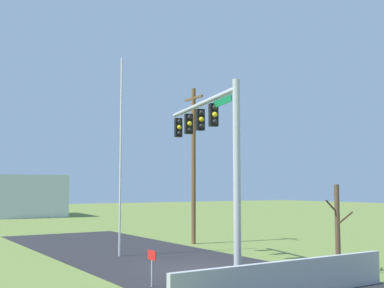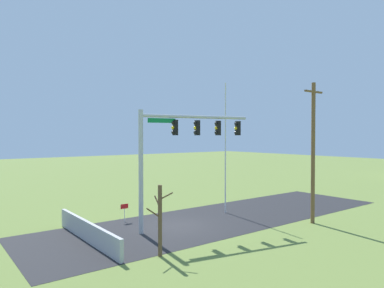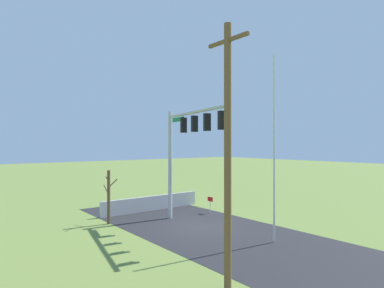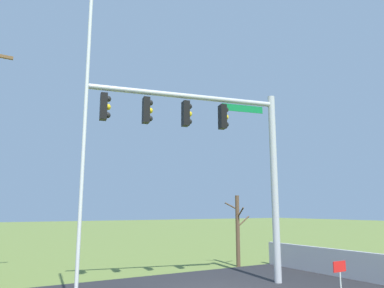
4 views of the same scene
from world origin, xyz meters
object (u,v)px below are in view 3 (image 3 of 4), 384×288
at_px(utility_pole, 228,152).
at_px(bare_tree, 109,196).
at_px(flagpole, 274,148).
at_px(signal_mast, 184,141).
at_px(open_sign, 210,201).

distance_m(utility_pole, bare_tree, 12.03).
height_order(flagpole, bare_tree, flagpole).
bearing_deg(flagpole, signal_mast, 16.25).
relative_size(signal_mast, flagpole, 0.75).
height_order(utility_pole, bare_tree, utility_pole).
relative_size(bare_tree, open_sign, 2.85).
bearing_deg(utility_pole, bare_tree, -3.70).
xyz_separation_m(flagpole, utility_pole, (-2.48, 5.90, -0.07)).
bearing_deg(signal_mast, utility_pole, 152.28).
height_order(flagpole, open_sign, flagpole).
xyz_separation_m(bare_tree, open_sign, (-1.73, -7.26, -0.89)).
xyz_separation_m(signal_mast, bare_tree, (3.49, 3.51, -3.59)).
distance_m(bare_tree, open_sign, 7.52).
xyz_separation_m(signal_mast, utility_pole, (-8.11, 4.26, -0.52)).
relative_size(signal_mast, utility_pole, 0.79).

